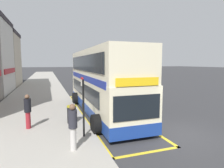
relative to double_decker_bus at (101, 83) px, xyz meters
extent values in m
plane|color=#333335|center=(2.46, 26.66, -2.07)|extent=(260.00, 260.00, 0.00)
cube|color=#A39E93|center=(-4.54, 26.66, -2.00)|extent=(6.00, 76.00, 0.14)
cube|color=beige|center=(0.01, 0.01, -0.72)|extent=(2.53, 11.39, 2.30)
cube|color=beige|center=(0.01, 0.01, 1.38)|extent=(2.51, 11.16, 1.90)
cube|color=navy|center=(0.01, 0.01, -1.57)|extent=(2.55, 11.41, 0.60)
cube|color=navy|center=(0.01, 0.01, 0.45)|extent=(2.56, 10.48, 0.36)
cube|color=black|center=(-1.28, 0.41, -0.42)|extent=(0.04, 9.11, 0.90)
cube|color=black|center=(-1.28, 0.01, 1.43)|extent=(0.04, 10.02, 1.00)
cube|color=black|center=(0.01, -5.70, -0.47)|extent=(2.23, 0.04, 1.10)
cube|color=yellow|center=(0.01, -5.70, 0.65)|extent=(2.03, 0.04, 0.36)
cylinder|color=black|center=(-1.35, -4.09, -1.57)|extent=(0.56, 1.00, 1.00)
cylinder|color=black|center=(1.36, -4.09, -1.57)|extent=(0.56, 1.00, 1.00)
cylinder|color=black|center=(-1.35, 3.14, -1.57)|extent=(0.56, 1.00, 1.00)
cylinder|color=black|center=(1.36, 3.14, -1.57)|extent=(0.56, 1.00, 1.00)
cube|color=yellow|center=(-1.46, 0.18, -2.06)|extent=(0.16, 13.82, 0.01)
cube|color=yellow|center=(1.45, 0.18, -2.06)|extent=(0.16, 13.82, 0.01)
cube|color=yellow|center=(-0.01, -6.65, -2.06)|extent=(3.08, 0.16, 0.01)
cube|color=yellow|center=(-0.01, 7.01, -2.06)|extent=(3.08, 0.16, 0.01)
cylinder|color=black|center=(-2.12, -4.50, -0.60)|extent=(0.09, 0.09, 2.65)
cube|color=silver|center=(-2.12, -4.25, 0.54)|extent=(0.05, 0.42, 0.30)
cube|color=red|center=(-2.12, -4.25, 0.74)|extent=(0.05, 0.42, 0.10)
cube|color=black|center=(-2.12, -4.40, -0.63)|extent=(0.06, 0.28, 0.40)
cube|color=#B2191E|center=(-7.70, 11.97, 0.53)|extent=(0.08, 6.56, 0.56)
cube|color=navy|center=(7.23, 46.42, -1.41)|extent=(1.76, 4.20, 0.72)
cube|color=black|center=(7.23, 46.32, -0.75)|extent=(1.52, 1.90, 0.60)
cylinder|color=black|center=(6.30, 47.72, -1.77)|extent=(0.22, 0.60, 0.60)
cylinder|color=black|center=(8.17, 47.72, -1.77)|extent=(0.22, 0.60, 0.60)
cylinder|color=black|center=(6.30, 45.12, -1.77)|extent=(0.22, 0.60, 0.60)
cylinder|color=black|center=(8.17, 45.12, -1.77)|extent=(0.22, 0.60, 0.60)
cube|color=silver|center=(5.39, 21.48, -1.41)|extent=(1.76, 4.20, 0.72)
cube|color=black|center=(5.39, 21.38, -0.75)|extent=(1.52, 1.90, 0.60)
cylinder|color=black|center=(4.46, 22.79, -1.77)|extent=(0.22, 0.60, 0.60)
cylinder|color=black|center=(6.33, 22.79, -1.77)|extent=(0.22, 0.60, 0.60)
cylinder|color=black|center=(4.46, 20.18, -1.77)|extent=(0.22, 0.60, 0.60)
cylinder|color=black|center=(6.33, 20.18, -1.77)|extent=(0.22, 0.60, 0.60)
cylinder|color=maroon|center=(-4.64, -2.52, -1.49)|extent=(0.24, 0.24, 0.87)
cylinder|color=black|center=(-4.64, -2.52, -0.71)|extent=(0.34, 0.34, 0.69)
sphere|color=brown|center=(-4.64, -2.52, -0.26)|extent=(0.23, 0.23, 0.23)
cylinder|color=#B7B2AD|center=(-2.77, -5.74, -1.48)|extent=(0.24, 0.24, 0.89)
cylinder|color=#26262D|center=(-2.77, -5.74, -0.69)|extent=(0.34, 0.34, 0.70)
sphere|color=brown|center=(-2.77, -5.74, -0.22)|extent=(0.24, 0.24, 0.24)
cylinder|color=black|center=(-2.40, -2.30, -1.47)|extent=(0.50, 0.50, 0.92)
cylinder|color=#A5991E|center=(-2.40, -2.30, -0.97)|extent=(0.52, 0.52, 0.08)
camera|label=1|loc=(-3.64, -12.89, 1.45)|focal=30.28mm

